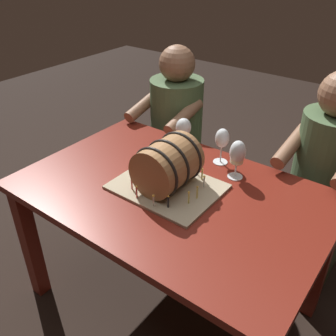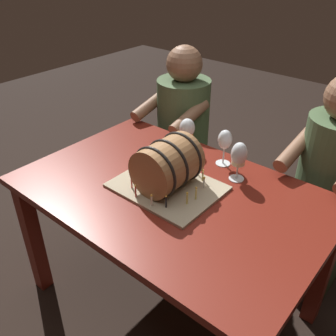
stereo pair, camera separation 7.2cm
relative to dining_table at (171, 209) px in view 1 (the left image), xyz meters
name	(u,v)px [view 1 (the left image)]	position (x,y,z in m)	size (l,w,h in m)	color
ground_plane	(171,299)	(0.00, 0.00, -0.62)	(8.00, 8.00, 0.00)	black
dining_table	(171,209)	(0.00, 0.00, 0.00)	(1.34, 0.88, 0.72)	maroon
barrel_cake	(168,167)	(-0.02, 0.00, 0.21)	(0.45, 0.35, 0.23)	tan
wine_glass_white	(237,154)	(0.17, 0.26, 0.23)	(0.07, 0.07, 0.19)	white
wine_glass_amber	(183,129)	(-0.18, 0.34, 0.22)	(0.08, 0.08, 0.17)	white
wine_glass_empty	(222,139)	(0.05, 0.33, 0.23)	(0.07, 0.07, 0.18)	white
person_seated_left	(176,143)	(-0.46, 0.67, -0.09)	(0.37, 0.46, 1.15)	#2A3A24
person_seated_right	(318,192)	(0.46, 0.67, -0.09)	(0.36, 0.46, 1.17)	#2A3A24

